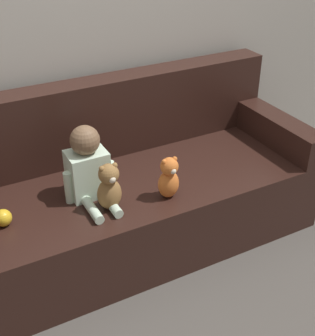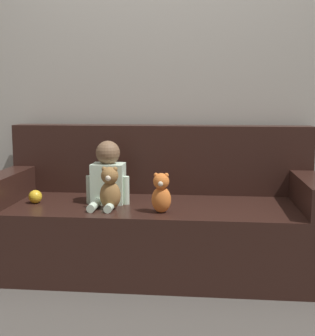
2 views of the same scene
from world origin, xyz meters
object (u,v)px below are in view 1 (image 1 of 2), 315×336
at_px(teddy_bear_brown, 109,187).
at_px(plush_toy_side, 169,178).
at_px(toy_ball, 3,218).
at_px(couch, 132,190).
at_px(person_baby, 88,168).

xyz_separation_m(teddy_bear_brown, plush_toy_side, (0.32, -0.05, -0.01)).
bearing_deg(toy_ball, plush_toy_side, -11.30).
xyz_separation_m(couch, person_baby, (-0.30, -0.12, 0.30)).
height_order(teddy_bear_brown, toy_ball, teddy_bear_brown).
xyz_separation_m(couch, teddy_bear_brown, (-0.25, -0.28, 0.26)).
relative_size(couch, person_baby, 5.22).
height_order(couch, plush_toy_side, couch).
xyz_separation_m(person_baby, plush_toy_side, (0.37, -0.21, -0.05)).
bearing_deg(person_baby, plush_toy_side, -30.12).
bearing_deg(toy_ball, person_baby, 5.47).
bearing_deg(couch, plush_toy_side, -78.44).
height_order(couch, toy_ball, couch).
height_order(couch, person_baby, couch).
distance_m(person_baby, plush_toy_side, 0.43).
distance_m(person_baby, teddy_bear_brown, 0.17).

